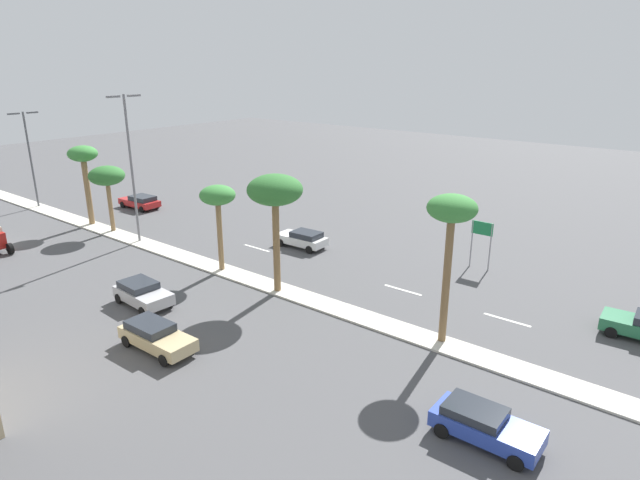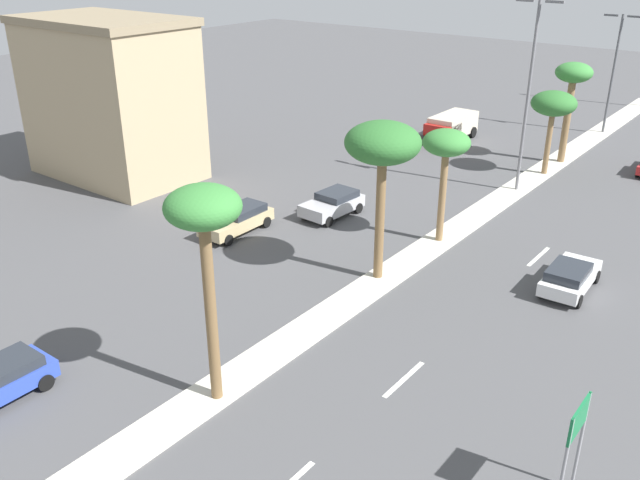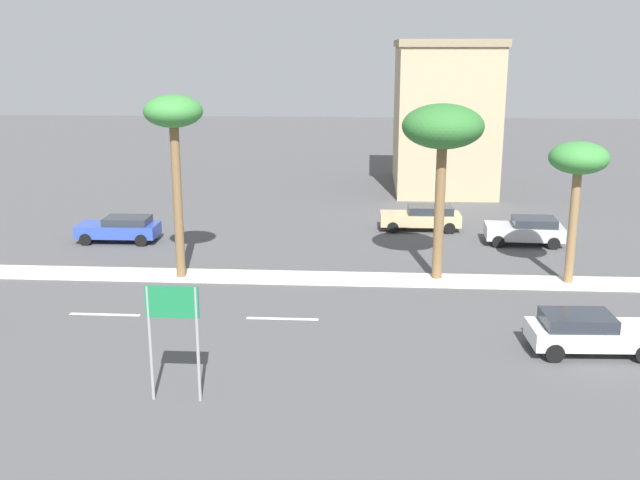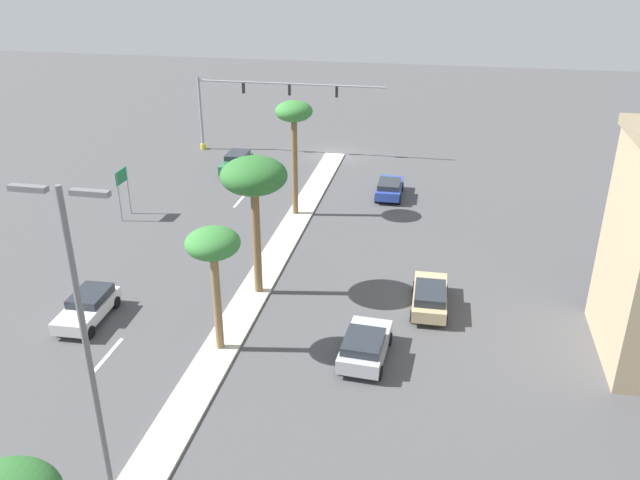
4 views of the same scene
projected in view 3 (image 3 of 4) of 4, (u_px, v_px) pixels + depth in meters
ground_plane at (514, 283)px, 32.83m from camera, size 160.00×160.00×0.00m
lane_stripe_outboard at (105, 314)px, 29.00m from camera, size 0.20×2.80×0.01m
lane_stripe_right at (282, 319)px, 28.55m from camera, size 0.20×2.80×0.01m
directional_road_sign at (173, 318)px, 21.35m from camera, size 0.10×1.56×3.56m
commercial_building at (443, 115)px, 54.23m from camera, size 11.64×7.19×10.68m
palm_tree_left at (174, 122)px, 31.71m from camera, size 2.54×2.54×8.10m
palm_tree_rear at (443, 131)px, 31.61m from camera, size 3.51×3.51×7.74m
palm_tree_front at (578, 163)px, 31.31m from camera, size 2.51×2.51×6.21m
sedan_silver_far at (526, 230)px, 39.21m from camera, size 2.27×4.13×1.44m
sedan_tan_trailing at (422, 217)px, 42.24m from camera, size 1.97×4.57×1.42m
sedan_white_leading at (588, 332)px, 25.25m from camera, size 2.09×4.30×1.39m
sedan_blue_right at (120, 228)px, 39.68m from camera, size 1.97×4.28×1.37m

